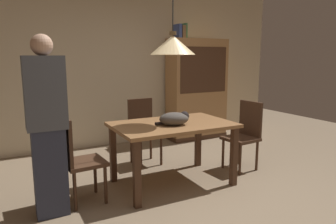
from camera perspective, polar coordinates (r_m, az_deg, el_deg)
The scene contains 13 objects.
ground at distance 3.53m, azimuth 6.52°, elevation -15.71°, with size 10.00×10.00×0.00m, color #847056.
back_wall at distance 5.57m, azimuth -8.80°, elevation 9.11°, with size 6.40×0.10×2.90m, color beige.
dining_table at distance 3.74m, azimuth 0.83°, elevation -3.57°, with size 1.40×0.90×0.75m.
chair_far_back at distance 4.54m, azimuth -4.50°, elevation -2.94°, with size 0.42×0.42×0.93m.
chair_left_side at distance 3.40m, azimuth -16.25°, elevation -7.77°, with size 0.43×0.43×0.93m.
chair_right_side at distance 4.41m, azimuth 13.81°, elevation -3.58°, with size 0.44×0.44×0.93m.
cat_sleeping at distance 3.60m, azimuth 1.26°, elevation -1.20°, with size 0.41×0.32×0.16m.
pendant_lamp at distance 3.64m, azimuth 0.87°, elevation 12.17°, with size 0.52×0.52×1.30m.
hutch_bookcase at distance 5.91m, azimuth 5.25°, elevation 3.79°, with size 1.12×0.45×1.85m.
book_blue_wide at distance 5.68m, azimuth 1.72°, elevation 14.50°, with size 0.06×0.24×0.24m, color #384C93.
book_brown_thick at distance 5.71m, azimuth 2.40°, elevation 14.36°, with size 0.06×0.24×0.22m, color brown.
book_green_slim at distance 5.74m, azimuth 2.94°, elevation 14.53°, with size 0.03×0.20×0.26m, color #427A4C.
person_standing at distance 3.15m, azimuth -21.13°, elevation -2.59°, with size 0.36×0.22×1.73m.
Camera 1 is at (-1.80, -2.62, 1.53)m, focal length 33.46 mm.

